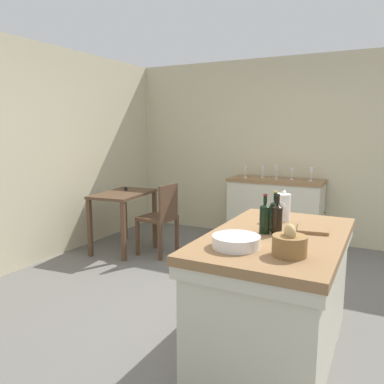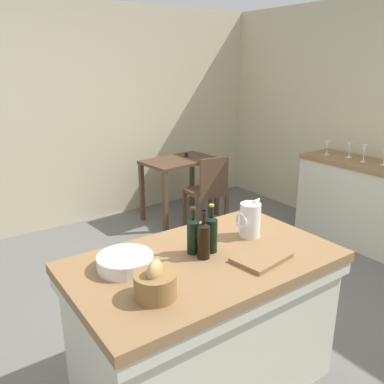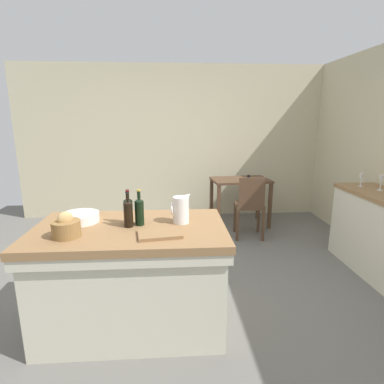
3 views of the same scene
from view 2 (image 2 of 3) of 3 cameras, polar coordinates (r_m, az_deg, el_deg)
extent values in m
plane|color=#66635E|center=(3.27, 1.91, -17.89)|extent=(6.76, 6.76, 0.00)
cube|color=beige|center=(5.01, -16.43, 10.25)|extent=(5.32, 0.12, 2.60)
cube|color=olive|center=(2.29, 1.83, -10.02)|extent=(1.51, 0.89, 0.06)
cube|color=beige|center=(2.32, 1.81, -11.55)|extent=(1.49, 0.87, 0.08)
cube|color=beige|center=(2.52, 1.73, -18.80)|extent=(1.43, 0.81, 0.81)
cube|color=olive|center=(4.63, 23.26, 3.76)|extent=(0.52, 1.29, 0.04)
cube|color=beige|center=(4.75, 22.58, -1.57)|extent=(0.49, 1.26, 0.87)
cube|color=#513826|center=(4.97, -1.79, 4.51)|extent=(0.95, 0.65, 0.04)
cube|color=#513826|center=(4.65, -3.81, -1.46)|extent=(0.05, 0.05, 0.74)
cube|color=#513826|center=(5.16, 3.55, 0.56)|extent=(0.05, 0.05, 0.74)
cube|color=#513826|center=(5.03, -7.18, -0.03)|extent=(0.05, 0.05, 0.74)
cube|color=#513826|center=(5.51, -0.01, 1.72)|extent=(0.05, 0.05, 0.74)
cylinder|color=black|center=(5.09, -0.83, 5.34)|extent=(0.04, 0.04, 0.05)
cube|color=#513826|center=(4.66, 1.94, 0.04)|extent=(0.44, 0.44, 0.04)
cube|color=#513826|center=(4.45, 3.18, 2.26)|extent=(0.36, 0.07, 0.42)
cube|color=#513826|center=(4.98, 2.60, -1.82)|extent=(0.04, 0.04, 0.46)
cube|color=#513826|center=(4.80, -1.05, -2.54)|extent=(0.04, 0.04, 0.46)
cube|color=#513826|center=(4.69, 4.93, -3.11)|extent=(0.04, 0.04, 0.46)
cube|color=#513826|center=(4.51, 1.15, -3.94)|extent=(0.04, 0.04, 0.46)
cylinder|color=white|center=(2.52, 8.32, -3.98)|extent=(0.13, 0.13, 0.22)
cone|color=white|center=(2.52, 9.41, -1.17)|extent=(0.07, 0.04, 0.06)
torus|color=white|center=(2.47, 7.05, -4.14)|extent=(0.02, 0.10, 0.10)
cylinder|color=white|center=(2.18, -9.53, -9.82)|extent=(0.30, 0.30, 0.07)
cylinder|color=olive|center=(1.91, -5.27, -13.19)|extent=(0.20, 0.20, 0.12)
ellipsoid|color=tan|center=(1.87, -5.34, -11.11)|extent=(0.13, 0.11, 0.10)
cube|color=olive|center=(2.28, 9.89, -9.23)|extent=(0.34, 0.26, 0.02)
cylinder|color=black|center=(2.30, 2.76, -6.28)|extent=(0.07, 0.07, 0.20)
cone|color=black|center=(2.26, 2.80, -3.73)|extent=(0.07, 0.07, 0.02)
cylinder|color=black|center=(2.24, 2.82, -2.63)|extent=(0.03, 0.03, 0.07)
cylinder|color=#B29933|center=(2.23, 2.83, -1.93)|extent=(0.03, 0.03, 0.01)
cylinder|color=black|center=(2.29, 0.16, -6.53)|extent=(0.07, 0.07, 0.19)
cone|color=black|center=(2.24, 0.17, -4.05)|extent=(0.07, 0.07, 0.02)
cylinder|color=black|center=(2.23, 0.17, -2.98)|extent=(0.03, 0.03, 0.07)
cylinder|color=maroon|center=(2.22, 0.17, -2.31)|extent=(0.03, 0.03, 0.01)
cylinder|color=black|center=(2.23, 1.67, -7.18)|extent=(0.07, 0.07, 0.19)
cone|color=black|center=(2.19, 1.69, -4.63)|extent=(0.07, 0.07, 0.02)
cylinder|color=black|center=(2.17, 1.71, -3.52)|extent=(0.03, 0.03, 0.07)
cylinder|color=black|center=(2.16, 1.71, -2.83)|extent=(0.03, 0.03, 0.01)
cylinder|color=white|center=(4.55, 25.72, 3.52)|extent=(0.06, 0.06, 0.00)
cylinder|color=white|center=(4.54, 25.77, 3.93)|extent=(0.01, 0.01, 0.06)
cylinder|color=white|center=(4.61, 23.29, 4.02)|extent=(0.06, 0.06, 0.00)
cylinder|color=white|center=(4.60, 23.35, 4.49)|extent=(0.01, 0.01, 0.07)
cone|color=white|center=(4.58, 23.49, 5.60)|extent=(0.07, 0.07, 0.11)
cylinder|color=white|center=(4.77, 21.52, 4.67)|extent=(0.06, 0.06, 0.00)
cylinder|color=white|center=(4.77, 21.57, 5.10)|extent=(0.01, 0.01, 0.07)
cone|color=white|center=(4.75, 21.69, 6.11)|extent=(0.07, 0.07, 0.10)
cylinder|color=white|center=(4.82, 18.70, 5.11)|extent=(0.06, 0.06, 0.00)
cylinder|color=white|center=(4.82, 18.74, 5.50)|extent=(0.01, 0.01, 0.06)
cone|color=white|center=(4.80, 18.83, 6.40)|extent=(0.07, 0.07, 0.09)
camera|label=1|loc=(1.69, -86.68, -10.47)|focal=35.84mm
camera|label=3|loc=(1.73, 77.57, -3.74)|focal=28.67mm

